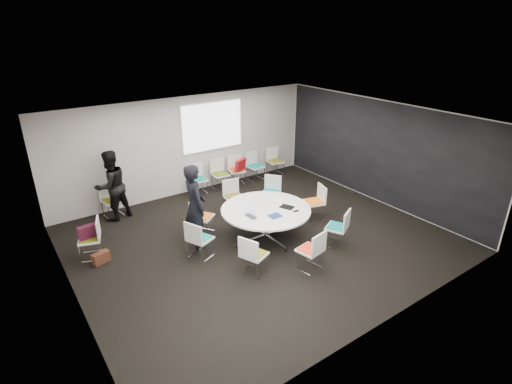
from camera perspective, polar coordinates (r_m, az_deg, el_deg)
room_shell at (r=8.82m, az=0.93°, el=1.38°), size 8.08×7.08×2.88m
conference_table at (r=9.23m, az=1.40°, el=-3.59°), size 2.06×2.06×0.73m
projection_screen at (r=11.84m, az=-6.21°, el=9.29°), size 1.90×0.03×1.35m
chair_ring_a at (r=10.33m, az=8.29°, el=-2.28°), size 0.56×0.57×0.88m
chair_ring_b at (r=10.76m, az=2.17°, el=-0.94°), size 0.64×0.64×0.88m
chair_ring_c at (r=10.51m, az=-3.15°, el=-1.59°), size 0.52×0.51×0.88m
chair_ring_d at (r=9.56m, az=-7.66°, el=-4.45°), size 0.64×0.63×0.88m
chair_ring_e at (r=8.67m, az=-7.98°, el=-7.61°), size 0.59×0.60×0.88m
chair_ring_f at (r=8.06m, az=-0.32°, el=-9.96°), size 0.59×0.59×0.88m
chair_ring_g at (r=8.28m, az=7.72°, el=-9.22°), size 0.53×0.52×0.88m
chair_ring_h at (r=9.20m, az=11.47°, el=-5.92°), size 0.61×0.61×0.88m
chair_back_a at (r=11.77m, az=-8.21°, el=1.01°), size 0.50×0.49×0.88m
chair_back_b at (r=12.08m, az=-5.13°, el=1.78°), size 0.49×0.48×0.88m
chair_back_c at (r=12.36m, az=-2.76°, el=2.35°), size 0.55×0.54×0.88m
chair_back_d at (r=12.69m, az=-0.11°, el=2.96°), size 0.49×0.48×0.88m
chair_back_e at (r=13.17m, az=2.72°, el=3.70°), size 0.50×0.48×0.88m
chair_spare_left at (r=9.28m, az=-22.45°, el=-7.10°), size 0.57×0.58×0.88m
chair_person_back at (r=10.96m, az=-19.78°, el=-1.93°), size 0.52×0.51×0.88m
person_main at (r=8.82m, az=-8.72°, el=-2.01°), size 0.53×0.75×1.93m
person_back at (r=10.57m, az=-19.97°, el=0.84°), size 1.05×0.92×1.81m
laptop at (r=8.79m, az=-0.51°, el=-3.42°), size 0.22×0.32×0.02m
laptop_lid at (r=8.83m, az=-0.95°, el=-2.44°), size 0.17×0.27×0.22m
notebook_black at (r=9.23m, az=4.45°, el=-2.14°), size 0.32×0.36×0.02m
tablet_folio at (r=8.80m, az=2.73°, el=-3.41°), size 0.27×0.21×0.03m
papers_right at (r=9.58m, az=3.44°, el=-1.18°), size 0.35×0.29×0.00m
papers_front at (r=9.35m, az=4.85°, el=-1.84°), size 0.36×0.30×0.00m
cup at (r=9.27m, az=0.04°, el=-1.70°), size 0.08×0.08×0.09m
phone at (r=9.07m, az=5.74°, el=-2.72°), size 0.14×0.07×0.01m
maroon_bag at (r=9.12m, az=-22.87°, el=-5.23°), size 0.41×0.19×0.28m
brown_bag at (r=9.08m, az=-21.25°, el=-8.73°), size 0.39×0.25×0.24m
red_jacket at (r=12.03m, az=-2.24°, el=3.92°), size 0.47×0.32×0.36m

